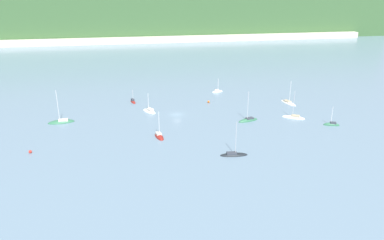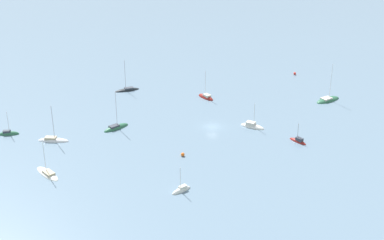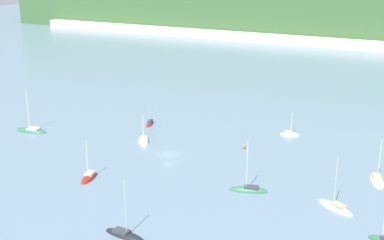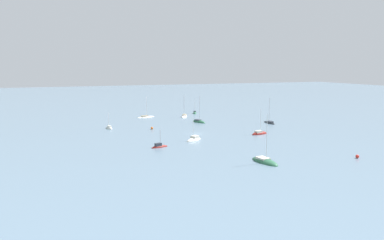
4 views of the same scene
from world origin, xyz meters
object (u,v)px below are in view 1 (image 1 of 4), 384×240
Objects in this scene: sailboat_6 at (288,103)px; sailboat_7 at (248,121)px; sailboat_9 at (159,137)px; mooring_buoy_0 at (30,152)px; sailboat_0 at (294,118)px; sailboat_1 at (149,111)px; sailboat_5 at (61,122)px; sailboat_3 at (133,102)px; sailboat_8 at (234,155)px; sailboat_4 at (217,92)px; sailboat_2 at (332,125)px; mooring_buoy_1 at (209,102)px.

sailboat_7 is (-21.23, -15.98, -0.00)m from sailboat_6.
mooring_buoy_0 is at bearing -93.99° from sailboat_9.
sailboat_0 is 50.94m from sailboat_1.
sailboat_9 is at bearing -81.41° from sailboat_6.
sailboat_0 is 1.35× the size of sailboat_1.
sailboat_0 is at bearing 88.16° from sailboat_9.
sailboat_7 reaches higher than mooring_buoy_0.
sailboat_5 is 1.30× the size of sailboat_6.
sailboat_3 is 0.53× the size of sailboat_8.
sailboat_3 is 0.45× the size of sailboat_5.
sailboat_0 is 0.92× the size of sailboat_7.
sailboat_3 is 36.50m from sailboat_4.
sailboat_5 is at bearing 66.04° from sailboat_1.
sailboat_8 is at bearing 41.85° from sailboat_2.
sailboat_4 is 7.51× the size of mooring_buoy_1.
sailboat_5 is at bearing 23.80° from sailboat_0.
sailboat_6 reaches higher than mooring_buoy_0.
sailboat_7 reaches higher than sailboat_4.
sailboat_0 is 84.43m from mooring_buoy_0.
sailboat_4 is at bearing -102.22° from sailboat_7.
sailboat_3 is (-5.58, 12.38, 0.02)m from sailboat_1.
sailboat_1 reaches higher than mooring_buoy_1.
sailboat_7 is 27.38m from sailboat_8.
sailboat_1 is 13.58m from sailboat_3.
sailboat_9 is at bearing -2.97° from sailboat_3.
sailboat_1 reaches higher than mooring_buoy_0.
sailboat_2 is 8.36× the size of mooring_buoy_1.
sailboat_3 is 29.41m from mooring_buoy_1.
sailboat_9 reaches higher than mooring_buoy_1.
mooring_buoy_0 is at bearing 39.82° from sailboat_0.
sailboat_3 is at bearing -117.48° from sailboat_6.
mooring_buoy_1 is at bearing 91.06° from sailboat_8.
sailboat_4 is 0.62× the size of sailboat_8.
sailboat_1 is 1.39× the size of sailboat_3.
sailboat_6 reaches higher than sailboat_4.
sailboat_2 is at bearing 77.79° from sailboat_9.
sailboat_5 is at bearing 78.14° from mooring_buoy_0.
sailboat_3 is 0.60× the size of sailboat_9.
sailboat_3 is (-63.70, 35.73, 0.05)m from sailboat_2.
sailboat_8 is at bearing -11.04° from mooring_buoy_0.
sailboat_0 is at bearing 9.58° from mooring_buoy_0.
sailboat_7 is 1.23× the size of sailboat_9.
sailboat_4 is at bearing 85.46° from sailboat_8.
sailboat_9 is (-30.86, -8.64, 0.01)m from sailboat_7.
sailboat_6 is (-4.52, 24.48, -0.01)m from sailboat_2.
mooring_buoy_0 is at bearing 71.07° from sailboat_5.
sailboat_7 is (62.04, -8.97, 0.01)m from sailboat_5.
sailboat_9 is at bearing -0.38° from sailboat_7.
sailboat_0 reaches higher than mooring_buoy_0.
sailboat_8 is at bearing 139.08° from sailboat_5.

